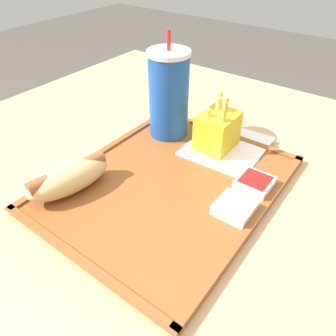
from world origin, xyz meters
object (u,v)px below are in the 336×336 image
object	(u,v)px
fries_carton	(217,130)
soda_cup	(169,95)
sauce_cup_mayo	(233,209)
sauce_cup_ketchup	(255,183)
hot_dog_far	(69,177)

from	to	relation	value
fries_carton	soda_cup	bearing A→B (deg)	95.89
sauce_cup_mayo	sauce_cup_ketchup	bearing A→B (deg)	0.31
soda_cup	sauce_cup_ketchup	bearing A→B (deg)	-104.49
soda_cup	hot_dog_far	distance (m)	0.25
soda_cup	fries_carton	xyz separation A→B (m)	(0.01, -0.11, -0.05)
soda_cup	hot_dog_far	xyz separation A→B (m)	(-0.24, 0.02, -0.06)
hot_dog_far	sauce_cup_ketchup	xyz separation A→B (m)	(0.18, -0.24, -0.02)
sauce_cup_mayo	sauce_cup_ketchup	world-z (taller)	same
hot_dog_far	fries_carton	bearing A→B (deg)	-26.71
soda_cup	sauce_cup_mayo	xyz separation A→B (m)	(-0.13, -0.22, -0.08)
soda_cup	sauce_cup_mayo	size ratio (longest dim) A/B	3.74
hot_dog_far	sauce_cup_mayo	size ratio (longest dim) A/B	2.73
hot_dog_far	sauce_cup_ketchup	bearing A→B (deg)	-52.27
soda_cup	fries_carton	world-z (taller)	soda_cup
fries_carton	sauce_cup_ketchup	bearing A→B (deg)	-121.03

